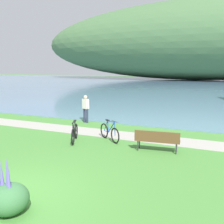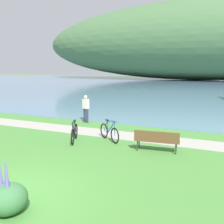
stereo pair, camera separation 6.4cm
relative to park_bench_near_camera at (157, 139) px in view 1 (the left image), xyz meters
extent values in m
plane|color=#478438|center=(-2.60, -5.15, -0.52)|extent=(200.00, 200.00, 0.00)
cube|color=#5B7F9E|center=(-2.60, 44.12, -0.50)|extent=(180.00, 80.00, 0.04)
ellipsoid|color=#42663D|center=(-5.46, 65.54, 10.33)|extent=(95.42, 28.00, 21.62)
cube|color=#A39E93|center=(-2.60, 1.79, -0.52)|extent=(60.00, 1.50, 0.01)
cube|color=brown|center=(-0.01, 0.08, -0.07)|extent=(1.84, 0.69, 0.05)
cube|color=brown|center=(0.02, -0.13, 0.15)|extent=(1.79, 0.25, 0.40)
cylinder|color=#2D2D33|center=(-0.79, 0.16, -0.30)|extent=(0.05, 0.05, 0.45)
cylinder|color=#2D2D33|center=(0.73, 0.33, -0.30)|extent=(0.05, 0.05, 0.45)
cylinder|color=#2D2D33|center=(-0.75, -0.18, -0.30)|extent=(0.05, 0.05, 0.45)
cylinder|color=#2D2D33|center=(0.77, 0.00, -0.30)|extent=(0.05, 0.05, 0.45)
torus|color=black|center=(-2.01, 0.38, -0.16)|extent=(0.61, 0.48, 0.72)
torus|color=black|center=(-2.85, 1.01, -0.16)|extent=(0.61, 0.48, 0.72)
cylinder|color=#1E4CB2|center=(-2.28, 0.58, 0.15)|extent=(0.51, 0.40, 0.61)
cylinder|color=#1E4CB2|center=(-2.31, 0.61, 0.41)|extent=(0.55, 0.43, 0.09)
cylinder|color=#1E4CB2|center=(-2.54, 0.78, 0.12)|extent=(0.13, 0.11, 0.54)
cylinder|color=#1E4CB2|center=(-2.68, 0.88, -0.15)|extent=(0.36, 0.28, 0.05)
cylinder|color=#1E4CB2|center=(-2.71, 0.91, 0.11)|extent=(0.31, 0.24, 0.56)
cylinder|color=#1E4CB2|center=(-2.03, 0.40, 0.14)|extent=(0.09, 0.08, 0.60)
cube|color=black|center=(-2.57, 0.80, 0.42)|extent=(0.25, 0.22, 0.05)
cylinder|color=black|center=(-2.05, 0.41, 0.48)|extent=(0.40, 0.31, 0.02)
torus|color=black|center=(-3.62, -0.57, -0.16)|extent=(0.35, 0.68, 0.72)
torus|color=black|center=(-4.05, 0.39, -0.16)|extent=(0.35, 0.68, 0.72)
cylinder|color=black|center=(-3.76, -0.26, 0.15)|extent=(0.29, 0.57, 0.61)
cylinder|color=black|center=(-3.78, -0.22, 0.41)|extent=(0.30, 0.62, 0.09)
cylinder|color=black|center=(-3.89, 0.04, 0.12)|extent=(0.09, 0.13, 0.54)
cylinder|color=black|center=(-3.96, 0.20, -0.15)|extent=(0.20, 0.40, 0.05)
cylinder|color=black|center=(-3.98, 0.23, 0.11)|extent=(0.18, 0.35, 0.56)
cylinder|color=black|center=(-3.63, -0.55, 0.14)|extent=(0.07, 0.09, 0.60)
cube|color=black|center=(-3.91, 0.07, 0.42)|extent=(0.19, 0.26, 0.05)
cylinder|color=black|center=(-3.64, -0.52, 0.48)|extent=(0.22, 0.45, 0.02)
cylinder|color=#282D47|center=(-5.53, 3.75, -0.08)|extent=(0.14, 0.14, 0.88)
cylinder|color=#282D47|center=(-5.30, 3.68, -0.08)|extent=(0.14, 0.14, 0.88)
cube|color=silver|center=(-5.41, 3.71, 0.66)|extent=(0.43, 0.33, 0.60)
sphere|color=beige|center=(-5.41, 3.71, 1.08)|extent=(0.22, 0.22, 0.22)
cylinder|color=silver|center=(-5.66, 3.79, 0.66)|extent=(0.09, 0.09, 0.56)
cylinder|color=silver|center=(-5.17, 3.63, 0.66)|extent=(0.09, 0.09, 0.56)
ellipsoid|color=#386B3D|center=(-2.06, -5.77, -0.16)|extent=(0.94, 0.94, 0.73)
cylinder|color=#386B3D|center=(-1.95, -5.83, 0.12)|extent=(0.02, 0.02, 0.12)
cone|color=#6B5BB7|center=(-1.95, -5.83, 0.53)|extent=(0.09, 0.09, 0.70)
cylinder|color=#386B3D|center=(-2.03, -5.78, 0.12)|extent=(0.02, 0.02, 0.12)
cone|color=#6B5BB7|center=(-2.03, -5.78, 0.51)|extent=(0.10, 0.10, 0.66)
cylinder|color=#386B3D|center=(-2.18, -5.80, 0.12)|extent=(0.02, 0.02, 0.12)
cone|color=#6B5BB7|center=(-2.18, -5.80, 0.48)|extent=(0.10, 0.10, 0.61)
camera|label=1|loc=(2.33, -9.77, 2.83)|focal=40.68mm
camera|label=2|loc=(2.38, -9.75, 2.83)|focal=40.68mm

